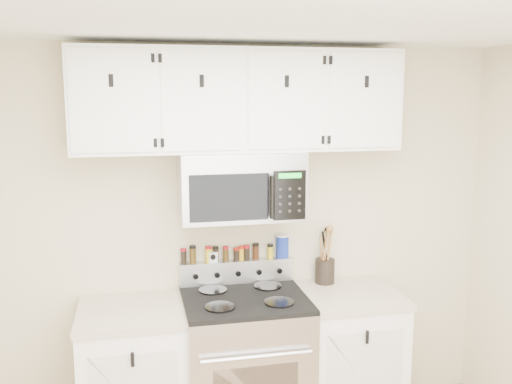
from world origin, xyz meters
TOP-DOWN VIEW (x-y plane):
  - back_wall at (0.00, 1.75)m, footprint 3.50×0.01m
  - ceiling at (0.00, 0.00)m, footprint 3.50×3.50m
  - range at (0.00, 1.43)m, footprint 0.76×0.65m
  - base_cabinet_left at (-0.69, 1.45)m, footprint 0.64×0.62m
  - base_cabinet_right at (0.69, 1.45)m, footprint 0.64×0.62m
  - microwave at (0.00, 1.55)m, footprint 0.76×0.44m
  - upper_cabinets at (-0.00, 1.58)m, footprint 2.00×0.35m
  - utensil_crock at (0.60, 1.66)m, footprint 0.13×0.13m
  - kitchen_timer at (-0.16, 1.71)m, footprint 0.07×0.06m
  - salt_canister at (0.31, 1.71)m, footprint 0.09×0.09m
  - spice_jar_0 at (-0.35, 1.71)m, footprint 0.04×0.04m
  - spice_jar_1 at (-0.29, 1.71)m, footprint 0.04×0.04m
  - spice_jar_2 at (-0.19, 1.71)m, footprint 0.04×0.04m
  - spice_jar_3 at (-0.19, 1.71)m, footprint 0.04×0.04m
  - spice_jar_4 at (-0.14, 1.71)m, footprint 0.04×0.04m
  - spice_jar_5 at (-0.07, 1.71)m, footprint 0.04×0.04m
  - spice_jar_6 at (-0.00, 1.71)m, footprint 0.04×0.04m
  - spice_jar_7 at (0.03, 1.71)m, footprint 0.04×0.04m
  - spice_jar_8 at (0.07, 1.71)m, footprint 0.04×0.04m
  - spice_jar_9 at (0.13, 1.71)m, footprint 0.04×0.04m
  - spice_jar_10 at (0.23, 1.71)m, footprint 0.04×0.04m

SIDE VIEW (x-z plane):
  - base_cabinet_left at x=-0.69m, z-range 0.00..0.92m
  - base_cabinet_right at x=0.69m, z-range 0.00..0.92m
  - range at x=0.00m, z-range -0.06..1.04m
  - utensil_crock at x=0.60m, z-range 0.82..1.21m
  - kitchen_timer at x=-0.16m, z-range 1.10..1.17m
  - spice_jar_6 at x=0.00m, z-range 1.10..1.19m
  - spice_jar_2 at x=-0.19m, z-range 1.10..1.19m
  - spice_jar_7 at x=0.03m, z-range 1.10..1.20m
  - spice_jar_10 at x=0.23m, z-range 1.10..1.20m
  - spice_jar_8 at x=0.07m, z-range 1.10..1.20m
  - spice_jar_5 at x=-0.07m, z-range 1.10..1.20m
  - spice_jar_0 at x=-0.35m, z-range 1.10..1.20m
  - spice_jar_4 at x=-0.14m, z-range 1.10..1.20m
  - spice_jar_3 at x=-0.19m, z-range 1.10..1.21m
  - spice_jar_9 at x=0.13m, z-range 1.10..1.21m
  - spice_jar_1 at x=-0.29m, z-range 1.10..1.22m
  - salt_canister at x=0.31m, z-range 1.10..1.26m
  - back_wall at x=0.00m, z-range 0.00..2.50m
  - microwave at x=0.00m, z-range 1.42..1.84m
  - upper_cabinets at x=0.00m, z-range 1.84..2.46m
  - ceiling at x=0.00m, z-range 2.49..2.50m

